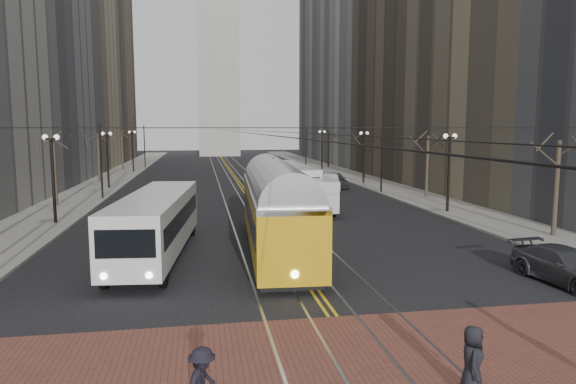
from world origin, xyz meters
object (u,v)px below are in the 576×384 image
object	(u,v)px
streetcar	(276,216)
sedan_parked	(566,266)
transit_bus	(157,226)
rear_bus	(289,183)
pedestrian_a	(472,361)
sedan_grey	(335,180)
sedan_silver	(328,182)
cargo_van	(315,196)

from	to	relation	value
streetcar	sedan_parked	distance (m)	13.26
transit_bus	rear_bus	bearing A→B (deg)	66.84
streetcar	rear_bus	size ratio (longest dim) A/B	1.22
transit_bus	sedan_parked	size ratio (longest dim) A/B	2.49
rear_bus	pedestrian_a	distance (m)	32.08
rear_bus	pedestrian_a	xyz separation A→B (m)	(-1.13, -32.05, -0.75)
sedan_grey	sedan_silver	bearing A→B (deg)	-119.45
pedestrian_a	sedan_grey	bearing A→B (deg)	14.29
sedan_silver	cargo_van	bearing A→B (deg)	-100.89
sedan_grey	cargo_van	bearing A→B (deg)	-111.15
sedan_parked	pedestrian_a	bearing A→B (deg)	-144.43
streetcar	sedan_parked	size ratio (longest dim) A/B	3.04
transit_bus	cargo_van	bearing A→B (deg)	52.83
rear_bus	sedan_silver	world-z (taller)	rear_bus
transit_bus	sedan_grey	distance (m)	31.42
sedan_silver	pedestrian_a	world-z (taller)	pedestrian_a
sedan_silver	sedan_parked	world-z (taller)	sedan_silver
rear_bus	sedan_grey	size ratio (longest dim) A/B	2.52
sedan_parked	streetcar	bearing A→B (deg)	138.14
streetcar	cargo_van	xyz separation A→B (m)	(4.50, 10.88, -0.46)
rear_bus	sedan_grey	bearing A→B (deg)	54.52
cargo_van	sedan_silver	distance (m)	13.81
cargo_van	pedestrian_a	world-z (taller)	cargo_van
sedan_grey	sedan_parked	world-z (taller)	sedan_grey
transit_bus	rear_bus	distance (m)	19.71
rear_bus	sedan_silver	distance (m)	8.89
sedan_grey	sedan_parked	distance (m)	34.21
cargo_van	pedestrian_a	size ratio (longest dim) A/B	3.50
transit_bus	cargo_van	xyz separation A→B (m)	(10.46, 11.28, -0.22)
rear_bus	cargo_van	bearing A→B (deg)	-81.99
cargo_van	sedan_parked	world-z (taller)	cargo_van
sedan_silver	transit_bus	bearing A→B (deg)	-113.90
streetcar	rear_bus	xyz separation A→B (m)	(3.54, 16.86, -0.16)
sedan_silver	rear_bus	bearing A→B (deg)	-119.15
streetcar	sedan_grey	size ratio (longest dim) A/B	3.08
streetcar	pedestrian_a	size ratio (longest dim) A/B	8.83
transit_bus	rear_bus	xyz separation A→B (m)	(9.50, 17.26, 0.07)
rear_bus	cargo_van	distance (m)	6.07
sedan_grey	sedan_silver	size ratio (longest dim) A/B	0.94
transit_bus	cargo_van	world-z (taller)	transit_bus
sedan_grey	sedan_parked	xyz separation A→B (m)	(0.60, -34.20, -0.11)
streetcar	rear_bus	world-z (taller)	streetcar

